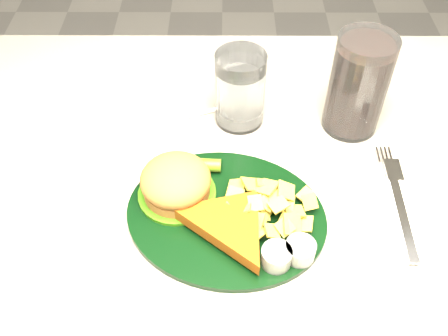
# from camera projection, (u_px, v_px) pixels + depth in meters

# --- Properties ---
(table) EXTENTS (1.20, 0.80, 0.75)m
(table) POSITION_uv_depth(u_px,v_px,m) (216.00, 321.00, 0.96)
(table) COLOR gray
(table) RESTS_ON ground
(dinner_plate) EXTENTS (0.31, 0.28, 0.06)m
(dinner_plate) POSITION_uv_depth(u_px,v_px,m) (226.00, 203.00, 0.64)
(dinner_plate) COLOR black
(dinner_plate) RESTS_ON table
(water_glass) EXTENTS (0.10, 0.10, 0.12)m
(water_glass) POSITION_uv_depth(u_px,v_px,m) (240.00, 89.00, 0.75)
(water_glass) COLOR silver
(water_glass) RESTS_ON table
(cola_glass) EXTENTS (0.11, 0.11, 0.16)m
(cola_glass) POSITION_uv_depth(u_px,v_px,m) (358.00, 85.00, 0.73)
(cola_glass) COLOR black
(cola_glass) RESTS_ON table
(fork_napkin) EXTENTS (0.14, 0.18, 0.01)m
(fork_napkin) POSITION_uv_depth(u_px,v_px,m) (402.00, 213.00, 0.66)
(fork_napkin) COLOR white
(fork_napkin) RESTS_ON table
(wrapped_straw) EXTENTS (0.19, 0.13, 0.01)m
(wrapped_straw) POSITION_uv_depth(u_px,v_px,m) (198.00, 114.00, 0.80)
(wrapped_straw) COLOR white
(wrapped_straw) RESTS_ON table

